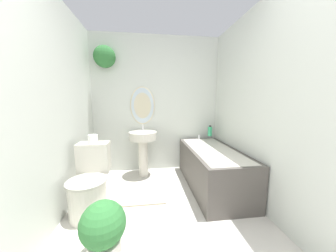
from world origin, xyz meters
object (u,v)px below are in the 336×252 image
at_px(pedestal_sink, 143,144).
at_px(potted_plant, 103,228).
at_px(toilet, 90,184).
at_px(bathtub, 212,167).
at_px(toilet_paper_roll, 93,139).
at_px(shampoo_bottle, 210,131).

relative_size(pedestal_sink, potted_plant, 1.80).
xyz_separation_m(toilet, bathtub, (1.60, 0.37, -0.02)).
height_order(toilet, bathtub, toilet).
bearing_deg(potted_plant, pedestal_sink, 78.95).
distance_m(bathtub, potted_plant, 1.65).
relative_size(bathtub, toilet_paper_roll, 13.28).
xyz_separation_m(toilet, toilet_paper_roll, (0.00, 0.21, 0.48)).
bearing_deg(toilet_paper_roll, bathtub, 5.66).
bearing_deg(pedestal_sink, toilet, -124.03).
height_order(bathtub, shampoo_bottle, shampoo_bottle).
relative_size(pedestal_sink, bathtub, 0.59).
bearing_deg(toilet, toilet_paper_roll, 90.00).
bearing_deg(pedestal_sink, bathtub, -26.73).
relative_size(toilet, toilet_paper_roll, 6.91).
bearing_deg(toilet, pedestal_sink, 55.97).
bearing_deg(bathtub, shampoo_bottle, 72.72).
distance_m(shampoo_bottle, toilet_paper_roll, 1.91).
relative_size(shampoo_bottle, toilet_paper_roll, 1.70).
distance_m(toilet, toilet_paper_roll, 0.53).
bearing_deg(shampoo_bottle, toilet_paper_roll, -158.18).
height_order(toilet, shampoo_bottle, shampoo_bottle).
distance_m(toilet, pedestal_sink, 1.08).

